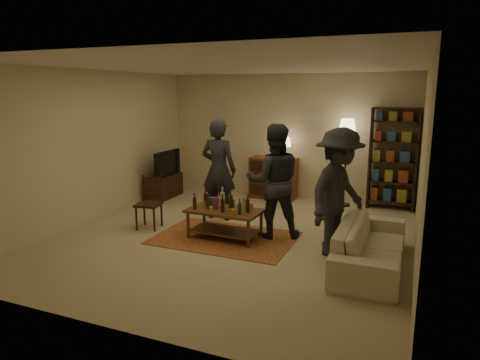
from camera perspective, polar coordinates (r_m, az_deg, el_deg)
The scene contains 13 objects.
floor at distance 7.04m, azimuth -0.99°, elevation -7.52°, with size 6.00×6.00×0.00m, color #C6B793.
room_shell at distance 9.67m, azimuth 2.54°, elevation 8.73°, with size 6.00×6.00×6.00m.
rug at distance 6.96m, azimuth -2.04°, elevation -7.71°, with size 2.20×1.50×0.01m, color maroon.
coffee_table at distance 6.84m, azimuth -2.12°, elevation -4.42°, with size 1.19×0.68×0.82m.
dining_chair at distance 7.53m, azimuth -11.94°, elevation -2.69°, with size 0.46×0.46×0.92m.
tv_stand at distance 9.60m, azimuth -10.13°, elevation -0.08°, with size 0.40×1.00×1.06m.
dresser at distance 9.44m, azimuth 4.51°, elevation 0.43°, with size 1.00×0.50×1.36m.
bookshelf at distance 8.97m, azimuth 19.69°, elevation 2.81°, with size 0.90×0.34×2.02m.
floor_lamp at distance 8.87m, azimuth 14.08°, elevation 6.20°, with size 0.36×0.36×1.78m.
sofa at distance 6.06m, azimuth 17.05°, elevation -8.28°, with size 2.08×0.81×0.61m, color beige.
person_left at distance 7.81m, azimuth -2.86°, elevation 1.39°, with size 0.67×0.44×1.84m, color #23242A.
person_right at distance 6.84m, azimuth 4.54°, elevation -0.17°, with size 0.89×0.69×1.83m, color #282930.
person_by_sofa at distance 6.17m, azimuth 13.00°, elevation -1.71°, with size 1.19×0.68×1.84m, color #27272F.
Camera 1 is at (2.66, -6.09, 2.33)m, focal length 32.00 mm.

